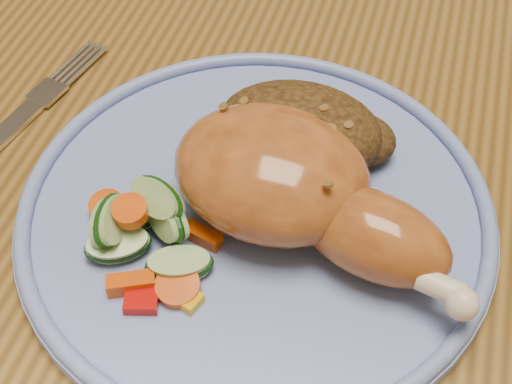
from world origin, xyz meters
TOP-DOWN VIEW (x-y plane):
  - dining_table at (0.00, 0.00)m, footprint 0.90×1.40m
  - plate at (-0.06, -0.08)m, footprint 0.30×0.30m
  - plate_rim at (-0.06, -0.08)m, footprint 0.30×0.30m
  - chicken_leg at (-0.03, -0.08)m, footprint 0.19×0.12m
  - rice_pilaf at (-0.04, -0.02)m, footprint 0.12×0.08m
  - vegetable_pile at (-0.11, -0.12)m, footprint 0.09×0.09m
  - fork at (-0.25, -0.05)m, footprint 0.05×0.18m

SIDE VIEW (x-z plane):
  - dining_table at x=0.00m, z-range 0.29..1.04m
  - fork at x=-0.25m, z-range 0.75..0.76m
  - plate at x=-0.06m, z-range 0.75..0.76m
  - plate_rim at x=-0.06m, z-range 0.76..0.77m
  - vegetable_pile at x=-0.11m, z-range 0.75..0.80m
  - rice_pilaf at x=-0.04m, z-range 0.76..0.80m
  - chicken_leg at x=-0.03m, z-range 0.76..0.82m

